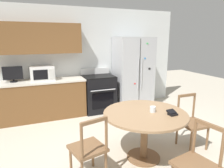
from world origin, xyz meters
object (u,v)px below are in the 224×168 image
at_px(dining_chair_left, 89,149).
at_px(wallet, 172,113).
at_px(oven_range, 99,93).
at_px(microwave, 42,73).
at_px(dining_chair_near, 197,164).
at_px(candle_glass, 153,110).
at_px(dining_chair_right, 192,123).
at_px(refrigerator, 133,73).
at_px(countertop_tv, 13,74).

xyz_separation_m(dining_chair_left, wallet, (1.24, -0.09, 0.35)).
distance_m(oven_range, microwave, 1.45).
distance_m(oven_range, wallet, 2.55).
bearing_deg(microwave, dining_chair_near, -66.19).
relative_size(dining_chair_left, wallet, 6.79).
bearing_deg(candle_glass, microwave, 120.77).
bearing_deg(microwave, dining_chair_right, -46.54).
distance_m(refrigerator, dining_chair_near, 3.32).
height_order(countertop_tv, candle_glass, countertop_tv).
bearing_deg(dining_chair_right, candle_glass, 2.68).
bearing_deg(oven_range, candle_glass, -87.57).
bearing_deg(dining_chair_right, dining_chair_near, 50.13).
height_order(refrigerator, microwave, refrigerator).
height_order(dining_chair_right, wallet, dining_chair_right).
distance_m(microwave, dining_chair_left, 2.62).
bearing_deg(refrigerator, dining_chair_near, -104.73).
bearing_deg(dining_chair_near, microwave, 13.74).
relative_size(countertop_tv, dining_chair_left, 0.45).
relative_size(countertop_tv, wallet, 3.06).
xyz_separation_m(refrigerator, microwave, (-2.29, 0.12, 0.12)).
bearing_deg(oven_range, wallet, -83.28).
xyz_separation_m(refrigerator, oven_range, (-0.96, 0.04, -0.47)).
bearing_deg(countertop_tv, oven_range, -2.32).
bearing_deg(microwave, dining_chair_left, -81.19).
xyz_separation_m(dining_chair_near, dining_chair_right, (0.79, 0.93, 0.00)).
bearing_deg(countertop_tv, microwave, 0.45).
bearing_deg(refrigerator, microwave, 177.00).
bearing_deg(wallet, candle_glass, 134.69).
relative_size(microwave, candle_glass, 5.99).
distance_m(oven_range, dining_chair_right, 2.46).
bearing_deg(microwave, wallet, -57.97).
xyz_separation_m(candle_glass, wallet, (0.20, -0.20, -0.01)).
distance_m(refrigerator, dining_chair_left, 3.09).
xyz_separation_m(refrigerator, wallet, (-0.66, -2.48, -0.15)).
bearing_deg(dining_chair_near, candle_glass, -8.40).
height_order(dining_chair_near, wallet, dining_chair_near).
bearing_deg(dining_chair_left, oven_range, 55.60).
bearing_deg(microwave, countertop_tv, -179.55).
relative_size(dining_chair_near, dining_chair_left, 1.00).
relative_size(microwave, dining_chair_near, 0.58).
distance_m(refrigerator, wallet, 2.57).
distance_m(dining_chair_near, dining_chair_right, 1.22).
bearing_deg(refrigerator, dining_chair_right, -91.12).
distance_m(microwave, dining_chair_near, 3.65).
bearing_deg(wallet, refrigerator, 75.03).
bearing_deg(refrigerator, candle_glass, -110.70).
xyz_separation_m(countertop_tv, dining_chair_right, (2.85, -2.36, -0.65)).
distance_m(refrigerator, candle_glass, 2.44).
relative_size(microwave, countertop_tv, 1.30).
relative_size(oven_range, microwave, 2.05).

